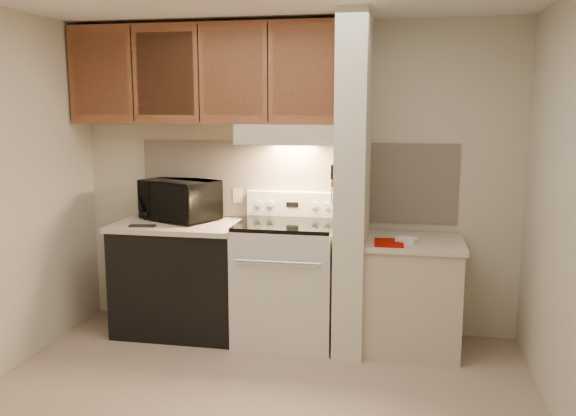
# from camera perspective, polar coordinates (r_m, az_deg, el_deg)

# --- Properties ---
(floor) EXTENTS (3.60, 3.60, 0.00)m
(floor) POSITION_cam_1_polar(r_m,az_deg,el_deg) (3.96, -3.53, -18.16)
(floor) COLOR tan
(floor) RESTS_ON ground
(wall_back) EXTENTS (3.60, 2.50, 0.02)m
(wall_back) POSITION_cam_1_polar(r_m,az_deg,el_deg) (5.01, 0.63, 2.77)
(wall_back) COLOR beige
(wall_back) RESTS_ON floor
(backsplash) EXTENTS (2.60, 0.02, 0.63)m
(backsplash) POSITION_cam_1_polar(r_m,az_deg,el_deg) (5.00, 0.60, 2.58)
(backsplash) COLOR beige
(backsplash) RESTS_ON wall_back
(range_body) EXTENTS (0.76, 0.65, 0.92)m
(range_body) POSITION_cam_1_polar(r_m,az_deg,el_deg) (4.83, -0.13, -7.05)
(range_body) COLOR silver
(range_body) RESTS_ON floor
(oven_window) EXTENTS (0.50, 0.01, 0.30)m
(oven_window) POSITION_cam_1_polar(r_m,az_deg,el_deg) (4.52, -0.91, -7.68)
(oven_window) COLOR black
(oven_window) RESTS_ON range_body
(oven_handle) EXTENTS (0.65, 0.02, 0.02)m
(oven_handle) POSITION_cam_1_polar(r_m,az_deg,el_deg) (4.43, -1.02, -5.10)
(oven_handle) COLOR silver
(oven_handle) RESTS_ON range_body
(cooktop) EXTENTS (0.74, 0.64, 0.03)m
(cooktop) POSITION_cam_1_polar(r_m,az_deg,el_deg) (4.72, -0.13, -1.51)
(cooktop) COLOR black
(cooktop) RESTS_ON range_body
(range_backguard) EXTENTS (0.76, 0.08, 0.20)m
(range_backguard) POSITION_cam_1_polar(r_m,az_deg,el_deg) (4.98, 0.50, 0.40)
(range_backguard) COLOR silver
(range_backguard) RESTS_ON range_body
(range_display) EXTENTS (0.10, 0.01, 0.04)m
(range_display) POSITION_cam_1_polar(r_m,az_deg,el_deg) (4.93, 0.41, 0.32)
(range_display) COLOR black
(range_display) RESTS_ON range_backguard
(range_knob_left_outer) EXTENTS (0.05, 0.02, 0.05)m
(range_knob_left_outer) POSITION_cam_1_polar(r_m,az_deg,el_deg) (4.99, -2.76, 0.42)
(range_knob_left_outer) COLOR silver
(range_knob_left_outer) RESTS_ON range_backguard
(range_knob_left_inner) EXTENTS (0.05, 0.02, 0.05)m
(range_knob_left_inner) POSITION_cam_1_polar(r_m,az_deg,el_deg) (4.97, -1.64, 0.38)
(range_knob_left_inner) COLOR silver
(range_knob_left_inner) RESTS_ON range_backguard
(range_knob_right_inner) EXTENTS (0.05, 0.02, 0.05)m
(range_knob_right_inner) POSITION_cam_1_polar(r_m,az_deg,el_deg) (4.90, 2.47, 0.25)
(range_knob_right_inner) COLOR silver
(range_knob_right_inner) RESTS_ON range_backguard
(range_knob_right_outer) EXTENTS (0.05, 0.02, 0.05)m
(range_knob_right_outer) POSITION_cam_1_polar(r_m,az_deg,el_deg) (4.89, 3.63, 0.22)
(range_knob_right_outer) COLOR silver
(range_knob_right_outer) RESTS_ON range_backguard
(dishwasher_front) EXTENTS (1.00, 0.63, 0.87)m
(dishwasher_front) POSITION_cam_1_polar(r_m,az_deg,el_deg) (5.09, -9.95, -6.65)
(dishwasher_front) COLOR black
(dishwasher_front) RESTS_ON floor
(left_countertop) EXTENTS (1.04, 0.67, 0.04)m
(left_countertop) POSITION_cam_1_polar(r_m,az_deg,el_deg) (4.98, -10.10, -1.61)
(left_countertop) COLOR beige
(left_countertop) RESTS_ON dishwasher_front
(spoon_rest) EXTENTS (0.21, 0.08, 0.01)m
(spoon_rest) POSITION_cam_1_polar(r_m,az_deg,el_deg) (4.88, -13.47, -1.62)
(spoon_rest) COLOR black
(spoon_rest) RESTS_ON left_countertop
(teal_jar) EXTENTS (0.09, 0.09, 0.10)m
(teal_jar) POSITION_cam_1_polar(r_m,az_deg,el_deg) (5.18, -9.63, -0.39)
(teal_jar) COLOR #285E54
(teal_jar) RESTS_ON left_countertop
(outlet) EXTENTS (0.08, 0.01, 0.12)m
(outlet) POSITION_cam_1_polar(r_m,az_deg,el_deg) (5.11, -4.73, 1.17)
(outlet) COLOR beige
(outlet) RESTS_ON backsplash
(microwave) EXTENTS (0.71, 0.62, 0.33)m
(microwave) POSITION_cam_1_polar(r_m,az_deg,el_deg) (5.09, -10.12, 0.75)
(microwave) COLOR black
(microwave) RESTS_ON left_countertop
(partition_pillar) EXTENTS (0.22, 0.70, 2.50)m
(partition_pillar) POSITION_cam_1_polar(r_m,az_deg,el_deg) (4.59, 6.11, 2.11)
(partition_pillar) COLOR silver
(partition_pillar) RESTS_ON floor
(pillar_trim) EXTENTS (0.01, 0.70, 0.04)m
(pillar_trim) POSITION_cam_1_polar(r_m,az_deg,el_deg) (4.60, 4.68, 2.77)
(pillar_trim) COLOR brown
(pillar_trim) RESTS_ON partition_pillar
(knife_strip) EXTENTS (0.02, 0.42, 0.04)m
(knife_strip) POSITION_cam_1_polar(r_m,az_deg,el_deg) (4.55, 4.54, 2.95)
(knife_strip) COLOR black
(knife_strip) RESTS_ON partition_pillar
(knife_blade_a) EXTENTS (0.01, 0.03, 0.16)m
(knife_blade_a) POSITION_cam_1_polar(r_m,az_deg,el_deg) (4.39, 4.11, 1.41)
(knife_blade_a) COLOR silver
(knife_blade_a) RESTS_ON knife_strip
(knife_handle_a) EXTENTS (0.02, 0.02, 0.10)m
(knife_handle_a) POSITION_cam_1_polar(r_m,az_deg,el_deg) (4.39, 4.15, 3.37)
(knife_handle_a) COLOR black
(knife_handle_a) RESTS_ON knife_strip
(knife_blade_b) EXTENTS (0.01, 0.04, 0.18)m
(knife_blade_b) POSITION_cam_1_polar(r_m,az_deg,el_deg) (4.49, 4.25, 1.45)
(knife_blade_b) COLOR silver
(knife_blade_b) RESTS_ON knife_strip
(knife_handle_b) EXTENTS (0.02, 0.02, 0.10)m
(knife_handle_b) POSITION_cam_1_polar(r_m,az_deg,el_deg) (4.46, 4.27, 3.48)
(knife_handle_b) COLOR black
(knife_handle_b) RESTS_ON knife_strip
(knife_blade_c) EXTENTS (0.01, 0.04, 0.20)m
(knife_blade_c) POSITION_cam_1_polar(r_m,az_deg,el_deg) (4.56, 4.36, 1.45)
(knife_blade_c) COLOR silver
(knife_blade_c) RESTS_ON knife_strip
(knife_handle_c) EXTENTS (0.02, 0.02, 0.10)m
(knife_handle_c) POSITION_cam_1_polar(r_m,az_deg,el_deg) (4.54, 4.39, 3.58)
(knife_handle_c) COLOR black
(knife_handle_c) RESTS_ON knife_strip
(knife_blade_d) EXTENTS (0.01, 0.04, 0.16)m
(knife_blade_d) POSITION_cam_1_polar(r_m,az_deg,el_deg) (4.65, 4.50, 1.85)
(knife_blade_d) COLOR silver
(knife_blade_d) RESTS_ON knife_strip
(knife_handle_d) EXTENTS (0.02, 0.02, 0.10)m
(knife_handle_d) POSITION_cam_1_polar(r_m,az_deg,el_deg) (4.64, 4.53, 3.69)
(knife_handle_d) COLOR black
(knife_handle_d) RESTS_ON knife_strip
(knife_blade_e) EXTENTS (0.01, 0.04, 0.18)m
(knife_blade_e) POSITION_cam_1_polar(r_m,az_deg,el_deg) (4.71, 4.58, 1.82)
(knife_blade_e) COLOR silver
(knife_blade_e) RESTS_ON knife_strip
(knife_handle_e) EXTENTS (0.02, 0.02, 0.10)m
(knife_handle_e) POSITION_cam_1_polar(r_m,az_deg,el_deg) (4.69, 4.60, 3.76)
(knife_handle_e) COLOR black
(knife_handle_e) RESTS_ON knife_strip
(oven_mitt) EXTENTS (0.03, 0.09, 0.21)m
(oven_mitt) POSITION_cam_1_polar(r_m,az_deg,el_deg) (4.78, 4.70, 1.51)
(oven_mitt) COLOR gray
(oven_mitt) RESTS_ON partition_pillar
(right_cab_base) EXTENTS (0.70, 0.60, 0.81)m
(right_cab_base) POSITION_cam_1_polar(r_m,az_deg,el_deg) (4.76, 11.51, -8.20)
(right_cab_base) COLOR beige
(right_cab_base) RESTS_ON floor
(right_countertop) EXTENTS (0.74, 0.64, 0.04)m
(right_countertop) POSITION_cam_1_polar(r_m,az_deg,el_deg) (4.65, 11.68, -3.20)
(right_countertop) COLOR beige
(right_countertop) RESTS_ON right_cab_base
(red_folder) EXTENTS (0.22, 0.29, 0.01)m
(red_folder) POSITION_cam_1_polar(r_m,az_deg,el_deg) (4.50, 9.41, -3.23)
(red_folder) COLOR #990A00
(red_folder) RESTS_ON right_countertop
(white_box) EXTENTS (0.17, 0.15, 0.04)m
(white_box) POSITION_cam_1_polar(r_m,az_deg,el_deg) (4.54, 11.08, -2.96)
(white_box) COLOR white
(white_box) RESTS_ON right_countertop
(range_hood) EXTENTS (0.78, 0.44, 0.15)m
(range_hood) POSITION_cam_1_polar(r_m,az_deg,el_deg) (4.76, 0.16, 6.95)
(range_hood) COLOR beige
(range_hood) RESTS_ON upper_cabinets
(hood_lip) EXTENTS (0.78, 0.04, 0.06)m
(hood_lip) POSITION_cam_1_polar(r_m,az_deg,el_deg) (4.56, -0.34, 6.27)
(hood_lip) COLOR beige
(hood_lip) RESTS_ON range_hood
(upper_cabinets) EXTENTS (2.18, 0.33, 0.77)m
(upper_cabinets) POSITION_cam_1_polar(r_m,az_deg,el_deg) (4.98, -7.74, 12.27)
(upper_cabinets) COLOR brown
(upper_cabinets) RESTS_ON wall_back
(cab_door_a) EXTENTS (0.46, 0.01, 0.63)m
(cab_door_a) POSITION_cam_1_polar(r_m,az_deg,el_deg) (5.16, -17.16, 11.84)
(cab_door_a) COLOR brown
(cab_door_a) RESTS_ON upper_cabinets
(cab_gap_a) EXTENTS (0.01, 0.01, 0.73)m
(cab_gap_a) POSITION_cam_1_polar(r_m,az_deg,el_deg) (5.03, -14.36, 12.04)
(cab_gap_a) COLOR black
(cab_gap_a) RESTS_ON upper_cabinets
(cab_door_b) EXTENTS (0.46, 0.01, 0.63)m
(cab_door_b) POSITION_cam_1_polar(r_m,az_deg,el_deg) (4.93, -11.43, 12.20)
(cab_door_b) COLOR brown
(cab_door_b) RESTS_ON upper_cabinets
(cab_gap_b) EXTENTS (0.01, 0.01, 0.73)m
(cab_gap_b) POSITION_cam_1_polar(r_m,az_deg,el_deg) (4.83, -8.37, 12.35)
(cab_gap_b) COLOR black
(cab_gap_b) RESTS_ON upper_cabinets
(cab_door_c) EXTENTS (0.46, 0.01, 0.63)m
(cab_door_c) POSITION_cam_1_polar(r_m,az_deg,el_deg) (4.75, -5.18, 12.46)
(cab_door_c) COLOR brown
(cab_door_c) RESTS_ON upper_cabinets
(cab_gap_c) EXTENTS (0.01, 0.01, 0.73)m
(cab_gap_c) POSITION_cam_1_polar(r_m,az_deg,el_deg) (4.68, -1.90, 12.54)
(cab_gap_c) COLOR black
(cab_gap_c) RESTS_ON upper_cabinets
(cab_door_d) EXTENTS (0.46, 0.01, 0.63)m
(cab_door_d) POSITION_cam_1_polar(r_m,az_deg,el_deg) (4.63, 1.47, 12.57)
(cab_door_d) COLOR brown
(cab_door_d) RESTS_ON upper_cabinets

